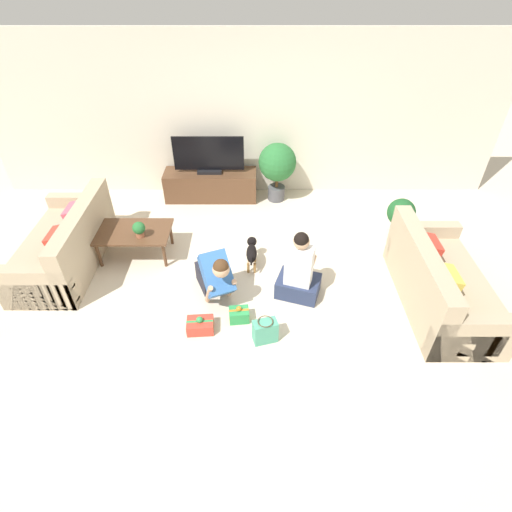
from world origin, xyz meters
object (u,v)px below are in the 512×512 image
dog (253,251)px  gift_bag_a (266,331)px  tv_console (212,185)px  tabletop_plant (140,229)px  person_sitting (300,273)px  gift_box_a (240,315)px  sofa_left (67,246)px  gift_box_b (201,325)px  coffee_table (135,233)px  sofa_right (440,285)px  potted_plant_corner_right (401,218)px  person_kneeling (216,275)px  potted_plant_back_right (279,165)px  tv (210,157)px

dog → gift_bag_a: 1.34m
tv_console → tabletop_plant: 1.92m
person_sitting → gift_box_a: bearing=49.0°
sofa_left → person_sitting: 3.17m
person_sitting → tabletop_plant: size_ratio=4.38×
gift_box_a → gift_box_b: (-0.44, -0.16, -0.01)m
coffee_table → tv_console: 1.85m
sofa_right → tabletop_plant: 3.87m
sofa_left → potted_plant_corner_right: 4.68m
gift_bag_a → tabletop_plant: 2.23m
person_kneeling → gift_box_b: 0.64m
potted_plant_back_right → person_kneeling: potted_plant_back_right is taller
person_sitting → gift_box_b: (-1.17, -0.59, -0.28)m
potted_plant_back_right → gift_bag_a: (-0.25, -3.12, -0.50)m
tv_console → gift_box_a: (0.57, -2.87, -0.16)m
sofa_left → person_kneeling: 2.18m
sofa_right → tv_console: sofa_right is taller
potted_plant_corner_right → dog: (-2.13, -0.54, -0.20)m
coffee_table → dog: bearing=-8.2°
tv → tabletop_plant: bearing=-114.5°
tv_console → person_sitting: (1.30, -2.43, 0.11)m
tv_console → gift_box_a: tv_console is taller
tv_console → potted_plant_back_right: bearing=-2.5°
coffee_table → gift_box_a: coffee_table is taller
coffee_table → gift_box_b: 1.79m
gift_bag_a → tabletop_plant: size_ratio=1.38×
sofa_left → gift_bag_a: sofa_left is taller
coffee_table → tabletop_plant: bearing=-44.3°
tv_console → tv: bearing=0.0°
sofa_left → dog: size_ratio=3.35×
tv → dog: 2.04m
person_sitting → dog: 0.84m
dog → tabletop_plant: tabletop_plant is taller
tv → person_sitting: (1.30, -2.43, -0.41)m
gift_box_a → gift_bag_a: 0.43m
potted_plant_back_right → person_sitting: bearing=-85.8°
person_sitting → gift_box_a: 0.89m
tabletop_plant → dog: bearing=-4.1°
potted_plant_corner_right → person_kneeling: bearing=-155.6°
sofa_right → tabletop_plant: size_ratio=8.24×
dog → gift_box_a: dog is taller
dog → tabletop_plant: (-1.50, 0.11, 0.29)m
dog → person_kneeling: bearing=55.3°
tv → potted_plant_corner_right: (2.84, -1.30, -0.33)m
sofa_right → gift_box_a: sofa_right is taller
tv_console → potted_plant_corner_right: potted_plant_corner_right is taller
tv_console → gift_box_b: bearing=-87.5°
coffee_table → sofa_right: bearing=-13.8°
sofa_right → dog: size_ratio=3.35×
coffee_table → person_sitting: bearing=-20.5°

